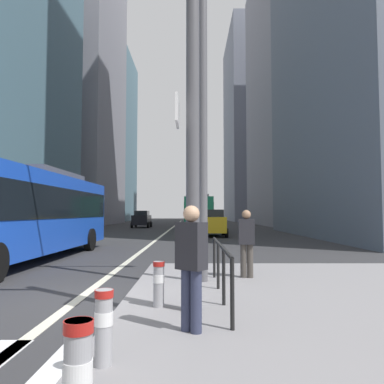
# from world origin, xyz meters

# --- Properties ---
(ground_plane) EXTENTS (160.00, 160.00, 0.00)m
(ground_plane) POSITION_xyz_m (0.00, 20.00, 0.00)
(ground_plane) COLOR #303033
(median_island) EXTENTS (9.00, 10.00, 0.15)m
(median_island) POSITION_xyz_m (5.50, -1.00, 0.07)
(median_island) COLOR gray
(median_island) RESTS_ON ground
(lane_centre_line) EXTENTS (0.20, 80.00, 0.01)m
(lane_centre_line) POSITION_xyz_m (0.00, 30.00, 0.01)
(lane_centre_line) COLOR beige
(lane_centre_line) RESTS_ON ground
(office_tower_left_mid) EXTENTS (13.05, 19.14, 52.81)m
(office_tower_left_mid) POSITION_xyz_m (-16.00, 46.69, 26.40)
(office_tower_left_mid) COLOR gray
(office_tower_left_mid) RESTS_ON ground
(office_tower_left_far) EXTENTS (10.23, 17.11, 35.60)m
(office_tower_left_far) POSITION_xyz_m (-16.00, 70.45, 17.80)
(office_tower_left_far) COLOR slate
(office_tower_left_far) RESTS_ON ground
(office_tower_right_mid) EXTENTS (10.69, 20.56, 38.30)m
(office_tower_right_mid) POSITION_xyz_m (17.00, 44.52, 19.15)
(office_tower_right_mid) COLOR gray
(office_tower_right_mid) RESTS_ON ground
(office_tower_right_far) EXTENTS (13.67, 22.70, 40.74)m
(office_tower_right_far) POSITION_xyz_m (17.00, 71.42, 20.37)
(office_tower_right_far) COLOR slate
(office_tower_right_far) RESTS_ON ground
(city_bus_blue_oncoming) EXTENTS (2.92, 12.13, 3.40)m
(city_bus_blue_oncoming) POSITION_xyz_m (-3.70, 5.46, 1.84)
(city_bus_blue_oncoming) COLOR blue
(city_bus_blue_oncoming) RESTS_ON ground
(city_bus_red_receding) EXTENTS (2.89, 11.34, 3.40)m
(city_bus_red_receding) POSITION_xyz_m (2.97, 28.87, 1.84)
(city_bus_red_receding) COLOR #198456
(city_bus_red_receding) RESTS_ON ground
(car_oncoming_mid) EXTENTS (2.15, 4.58, 1.94)m
(car_oncoming_mid) POSITION_xyz_m (-6.98, 59.81, 0.99)
(car_oncoming_mid) COLOR silver
(car_oncoming_mid) RESTS_ON ground
(car_receding_near) EXTENTS (2.05, 4.02, 1.94)m
(car_receding_near) POSITION_xyz_m (3.73, 19.21, 0.99)
(car_receding_near) COLOR gold
(car_receding_near) RESTS_ON ground
(car_receding_far) EXTENTS (2.15, 4.47, 1.94)m
(car_receding_far) POSITION_xyz_m (3.20, 56.73, 0.99)
(car_receding_far) COLOR #B2A899
(car_receding_far) RESTS_ON ground
(car_oncoming_far) EXTENTS (2.06, 4.38, 1.94)m
(car_oncoming_far) POSITION_xyz_m (-3.58, 34.96, 0.99)
(car_oncoming_far) COLOR black
(car_oncoming_far) RESTS_ON ground
(traffic_signal_gantry) EXTENTS (5.74, 0.65, 6.00)m
(traffic_signal_gantry) POSITION_xyz_m (0.37, -1.50, 4.09)
(traffic_signal_gantry) COLOR #515156
(traffic_signal_gantry) RESTS_ON median_island
(street_lamp_post) EXTENTS (5.50, 0.32, 8.00)m
(street_lamp_post) POSITION_xyz_m (2.52, 1.03, 5.28)
(street_lamp_post) COLOR #56565B
(street_lamp_post) RESTS_ON median_island
(bollard_front) EXTENTS (0.20, 0.20, 0.88)m
(bollard_front) POSITION_xyz_m (1.52, -5.00, 0.64)
(bollard_front) COLOR #99999E
(bollard_front) RESTS_ON median_island
(bollard_left) EXTENTS (0.20, 0.20, 0.77)m
(bollard_left) POSITION_xyz_m (1.34, -3.57, 0.58)
(bollard_left) COLOR #99999E
(bollard_left) RESTS_ON median_island
(bollard_right) EXTENTS (0.20, 0.20, 0.76)m
(bollard_right) POSITION_xyz_m (1.70, -1.23, 0.57)
(bollard_right) COLOR #99999E
(bollard_right) RESTS_ON median_island
(pedestrian_railing) EXTENTS (0.06, 4.04, 0.98)m
(pedestrian_railing) POSITION_xyz_m (2.80, -0.44, 0.87)
(pedestrian_railing) COLOR black
(pedestrian_railing) RESTS_ON median_island
(pedestrian_waiting) EXTENTS (0.40, 0.27, 1.64)m
(pedestrian_waiting) POSITION_xyz_m (3.59, 1.52, 1.06)
(pedestrian_waiting) COLOR #423D38
(pedestrian_waiting) RESTS_ON median_island
(pedestrian_far) EXTENTS (0.45, 0.42, 1.67)m
(pedestrian_far) POSITION_xyz_m (2.25, -2.50, 1.08)
(pedestrian_far) COLOR #2D334C
(pedestrian_far) RESTS_ON median_island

